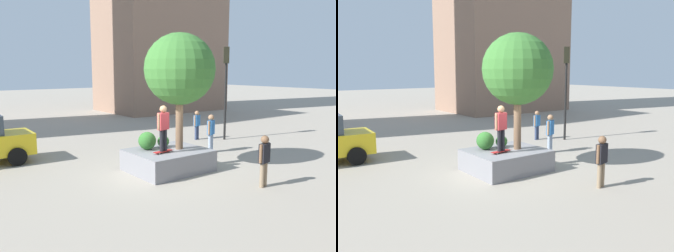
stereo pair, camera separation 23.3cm
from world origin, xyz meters
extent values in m
plane|color=#9E9384|center=(0.00, 0.00, 0.00)|extent=(120.00, 120.00, 0.00)
cube|color=gray|center=(0.08, 0.05, 0.39)|extent=(2.80, 2.34, 0.78)
cylinder|color=brown|center=(0.53, -0.07, 1.91)|extent=(0.28, 0.28, 2.25)
sphere|color=#3D7A33|center=(0.53, -0.07, 3.76)|extent=(2.62, 2.62, 2.62)
sphere|color=#2D6628|center=(0.22, 0.53, 1.01)|extent=(0.46, 0.46, 0.46)
sphere|color=#2D6628|center=(-0.50, 0.56, 1.12)|extent=(0.67, 0.67, 0.67)
cube|color=#A51E1E|center=(-0.35, -0.25, 0.85)|extent=(0.82, 0.28, 0.02)
sphere|color=beige|center=(-0.60, -0.36, 0.81)|extent=(0.06, 0.06, 0.06)
sphere|color=beige|center=(-0.61, -0.19, 0.81)|extent=(0.06, 0.06, 0.06)
sphere|color=beige|center=(-0.09, -0.31, 0.81)|extent=(0.06, 0.06, 0.06)
sphere|color=beige|center=(-0.10, -0.15, 0.81)|extent=(0.06, 0.06, 0.06)
cylinder|color=black|center=(-0.26, -0.23, 1.24)|extent=(0.14, 0.14, 0.78)
cylinder|color=black|center=(-0.44, -0.27, 1.24)|extent=(0.14, 0.14, 0.78)
cube|color=#B23338|center=(-0.35, -0.25, 1.94)|extent=(0.47, 0.27, 0.61)
cylinder|color=#9E7251|center=(-0.13, -0.21, 1.95)|extent=(0.09, 0.09, 0.57)
cylinder|color=#9E7251|center=(-0.58, -0.30, 1.95)|extent=(0.09, 0.09, 0.57)
sphere|color=#9E7251|center=(-0.35, -0.25, 2.37)|extent=(0.25, 0.25, 0.25)
cylinder|color=black|center=(-4.17, 5.91, 0.36)|extent=(0.73, 0.24, 0.72)
cylinder|color=black|center=(-4.24, 4.13, 0.36)|extent=(0.73, 0.24, 0.72)
cylinder|color=black|center=(6.15, 3.00, 2.03)|extent=(0.12, 0.12, 4.07)
cube|color=black|center=(6.15, 3.00, 4.49)|extent=(0.37, 0.36, 0.85)
sphere|color=red|center=(6.24, 3.11, 4.74)|extent=(0.14, 0.14, 0.14)
sphere|color=gold|center=(6.24, 3.11, 4.46)|extent=(0.14, 0.14, 0.14)
sphere|color=green|center=(6.24, 3.11, 4.18)|extent=(0.14, 0.14, 0.14)
cylinder|color=#847056|center=(1.30, -3.33, 0.40)|extent=(0.15, 0.15, 0.80)
cylinder|color=#847056|center=(1.48, -3.30, 0.40)|extent=(0.15, 0.15, 0.80)
cube|color=black|center=(1.39, -3.31, 1.11)|extent=(0.48, 0.27, 0.62)
cylinder|color=brown|center=(1.16, -3.36, 1.13)|extent=(0.10, 0.10, 0.59)
cylinder|color=brown|center=(1.62, -3.27, 1.13)|extent=(0.10, 0.10, 0.59)
sphere|color=brown|center=(1.39, -3.31, 1.55)|extent=(0.26, 0.26, 0.26)
cylinder|color=#8C9EB7|center=(3.34, 1.20, 0.41)|extent=(0.15, 0.15, 0.83)
cylinder|color=#8C9EB7|center=(3.51, 1.28, 0.41)|extent=(0.15, 0.15, 0.83)
cube|color=#2D6BB2|center=(3.42, 1.24, 1.15)|extent=(0.51, 0.38, 0.65)
cylinder|color=#9E7251|center=(3.20, 1.13, 1.17)|extent=(0.10, 0.10, 0.61)
cylinder|color=#9E7251|center=(3.65, 1.34, 1.17)|extent=(0.10, 0.10, 0.61)
sphere|color=#9E7251|center=(3.42, 1.24, 1.61)|extent=(0.27, 0.27, 0.27)
cylinder|color=navy|center=(5.03, 3.93, 0.37)|extent=(0.14, 0.14, 0.74)
cylinder|color=navy|center=(4.86, 3.87, 0.37)|extent=(0.14, 0.14, 0.74)
cube|color=#2D6BB2|center=(4.94, 3.90, 1.03)|extent=(0.45, 0.29, 0.58)
cylinder|color=#9E7251|center=(5.15, 3.96, 1.05)|extent=(0.09, 0.09, 0.55)
cylinder|color=#9E7251|center=(4.73, 3.83, 1.05)|extent=(0.09, 0.09, 0.55)
sphere|color=#9E7251|center=(4.94, 3.90, 1.44)|extent=(0.24, 0.24, 0.24)
camera|label=1|loc=(-7.69, -10.26, 3.72)|focal=38.00mm
camera|label=2|loc=(-7.51, -10.40, 3.72)|focal=38.00mm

